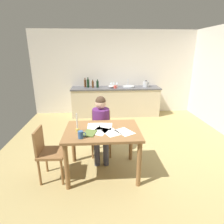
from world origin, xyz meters
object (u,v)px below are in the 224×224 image
(dining_table, at_px, (102,137))
(mixing_bowl, at_px, (112,86))
(bottle_wine_red, at_px, (93,84))
(wine_glass_back_left, at_px, (111,83))
(person_seated, at_px, (101,124))
(sink_unit, at_px, (129,86))
(bottle_vinegar, at_px, (88,83))
(teacup_on_counter, at_px, (115,87))
(chair_at_table, at_px, (101,131))
(stovetop_kettle, at_px, (146,84))
(chair_side_empty, at_px, (48,151))
(wine_glass_near_sink, at_px, (117,83))
(wine_glass_by_kettle, at_px, (114,83))
(bottle_sauce, at_px, (97,84))
(candlestick, at_px, (77,126))
(book_magazine, at_px, (90,133))
(bottle_oil, at_px, (85,83))
(coffee_mug, at_px, (81,135))

(dining_table, distance_m, mixing_bowl, 2.96)
(bottle_wine_red, xyz_separation_m, wine_glass_back_left, (0.57, 0.15, 0.01))
(person_seated, xyz_separation_m, sink_unit, (0.89, 2.46, 0.24))
(bottle_vinegar, xyz_separation_m, teacup_on_counter, (0.83, -0.21, -0.09))
(chair_at_table, relative_size, wine_glass_back_left, 5.56)
(chair_at_table, distance_m, stovetop_kettle, 2.77)
(chair_side_empty, bearing_deg, wine_glass_near_sink, 66.93)
(mixing_bowl, bearing_deg, person_seated, -98.29)
(bottle_vinegar, distance_m, wine_glass_by_kettle, 0.81)
(dining_table, xyz_separation_m, wine_glass_by_kettle, (0.42, 3.13, 0.34))
(bottle_vinegar, relative_size, wine_glass_near_sink, 1.99)
(dining_table, relative_size, chair_side_empty, 1.36)
(mixing_bowl, bearing_deg, bottle_sauce, 171.17)
(chair_at_table, distance_m, bottle_vinegar, 2.46)
(dining_table, height_order, mixing_bowl, mixing_bowl)
(person_seated, distance_m, candlestick, 0.70)
(bottle_wine_red, xyz_separation_m, stovetop_kettle, (1.65, 0.00, -0.01))
(bottle_sauce, xyz_separation_m, wine_glass_near_sink, (0.62, 0.14, 0.00))
(candlestick, height_order, book_magazine, candlestick)
(wine_glass_by_kettle, relative_size, teacup_on_counter, 1.30)
(chair_at_table, bearing_deg, sink_unit, 68.98)
(candlestick, relative_size, bottle_wine_red, 1.23)
(bottle_vinegar, bearing_deg, wine_glass_back_left, 7.23)
(stovetop_kettle, xyz_separation_m, wine_glass_back_left, (-1.08, 0.15, 0.01))
(mixing_bowl, xyz_separation_m, teacup_on_counter, (0.11, -0.10, 0.00))
(person_seated, height_order, bottle_wine_red, person_seated)
(stovetop_kettle, height_order, wine_glass_by_kettle, stovetop_kettle)
(sink_unit, bearing_deg, bottle_sauce, 179.46)
(candlestick, relative_size, bottle_vinegar, 0.98)
(person_seated, distance_m, stovetop_kettle, 2.86)
(bottle_oil, distance_m, wine_glass_back_left, 0.81)
(bottle_sauce, distance_m, wine_glass_back_left, 0.45)
(stovetop_kettle, relative_size, teacup_on_counter, 1.86)
(wine_glass_by_kettle, bearing_deg, stovetop_kettle, -8.56)
(candlestick, distance_m, wine_glass_near_sink, 3.30)
(bottle_oil, distance_m, bottle_wine_red, 0.26)
(coffee_mug, height_order, teacup_on_counter, teacup_on_counter)
(person_seated, bearing_deg, mixing_bowl, 81.71)
(candlestick, distance_m, teacup_on_counter, 2.99)
(sink_unit, distance_m, wine_glass_by_kettle, 0.49)
(chair_side_empty, bearing_deg, wine_glass_back_left, 69.79)
(bottle_wine_red, relative_size, wine_glass_by_kettle, 1.58)
(wine_glass_back_left, bearing_deg, wine_glass_near_sink, 0.00)
(coffee_mug, distance_m, bottle_vinegar, 3.32)
(stovetop_kettle, height_order, teacup_on_counter, stovetop_kettle)
(stovetop_kettle, bearing_deg, wine_glass_by_kettle, 171.44)
(bottle_wine_red, relative_size, wine_glass_near_sink, 1.58)
(chair_at_table, relative_size, teacup_on_counter, 7.22)
(bottle_vinegar, height_order, stovetop_kettle, bottle_vinegar)
(chair_side_empty, relative_size, wine_glass_back_left, 5.65)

